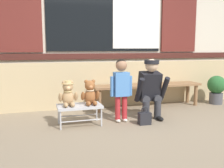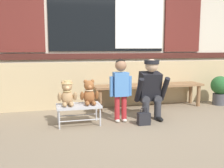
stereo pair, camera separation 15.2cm
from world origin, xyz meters
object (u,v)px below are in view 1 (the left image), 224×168
object	(u,v)px
teddy_bear_plain	(90,93)
handbag_on_ground	(145,118)
wooden_bench_long	(147,88)
child_standing	(121,83)
adult_crouching	(150,89)
potted_plant	(216,88)
small_display_bench	(79,107)
teddy_bear_with_hat	(68,94)

from	to	relation	value
teddy_bear_plain	handbag_on_ground	distance (m)	0.88
wooden_bench_long	teddy_bear_plain	size ratio (longest dim) A/B	5.78
child_standing	handbag_on_ground	bearing A→B (deg)	-40.45
child_standing	adult_crouching	size ratio (longest dim) A/B	1.01
teddy_bear_plain	potted_plant	world-z (taller)	teddy_bear_plain
child_standing	handbag_on_ground	xyz separation A→B (m)	(0.28, -0.24, -0.50)
teddy_bear_plain	potted_plant	distance (m)	2.80
small_display_bench	adult_crouching	world-z (taller)	adult_crouching
teddy_bear_with_hat	teddy_bear_plain	distance (m)	0.32
teddy_bear_with_hat	small_display_bench	bearing A→B (deg)	-0.77
handbag_on_ground	adult_crouching	bearing A→B (deg)	52.63
wooden_bench_long	small_display_bench	world-z (taller)	wooden_bench_long
teddy_bear_with_hat	adult_crouching	world-z (taller)	adult_crouching
wooden_bench_long	handbag_on_ground	size ratio (longest dim) A/B	7.72
wooden_bench_long	small_display_bench	distance (m)	1.62
child_standing	small_display_bench	bearing A→B (deg)	179.68
small_display_bench	teddy_bear_plain	world-z (taller)	teddy_bear_plain
teddy_bear_with_hat	teddy_bear_plain	world-z (taller)	same
adult_crouching	handbag_on_ground	xyz separation A→B (m)	(-0.22, -0.29, -0.38)
wooden_bench_long	handbag_on_ground	xyz separation A→B (m)	(-0.50, -1.02, -0.28)
potted_plant	child_standing	bearing A→B (deg)	-163.77
wooden_bench_long	adult_crouching	size ratio (longest dim) A/B	2.21
teddy_bear_plain	adult_crouching	world-z (taller)	adult_crouching
small_display_bench	teddy_bear_with_hat	distance (m)	0.26
adult_crouching	handbag_on_ground	size ratio (longest dim) A/B	3.49
small_display_bench	adult_crouching	size ratio (longest dim) A/B	0.67
potted_plant	handbag_on_ground	bearing A→B (deg)	-155.45
small_display_bench	potted_plant	size ratio (longest dim) A/B	1.12
adult_crouching	small_display_bench	bearing A→B (deg)	-177.56
potted_plant	wooden_bench_long	bearing A→B (deg)	175.06
handbag_on_ground	potted_plant	world-z (taller)	potted_plant
child_standing	potted_plant	distance (m)	2.35
handbag_on_ground	potted_plant	distance (m)	2.16
teddy_bear_plain	child_standing	size ratio (longest dim) A/B	0.38
handbag_on_ground	potted_plant	bearing A→B (deg)	24.55
wooden_bench_long	child_standing	xyz separation A→B (m)	(-0.79, -0.78, 0.22)
wooden_bench_long	teddy_bear_plain	xyz separation A→B (m)	(-1.26, -0.77, 0.09)
potted_plant	small_display_bench	bearing A→B (deg)	-167.31
small_display_bench	handbag_on_ground	distance (m)	0.97
adult_crouching	potted_plant	distance (m)	1.84
wooden_bench_long	teddy_bear_plain	distance (m)	1.48
teddy_bear_with_hat	wooden_bench_long	bearing A→B (deg)	25.98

